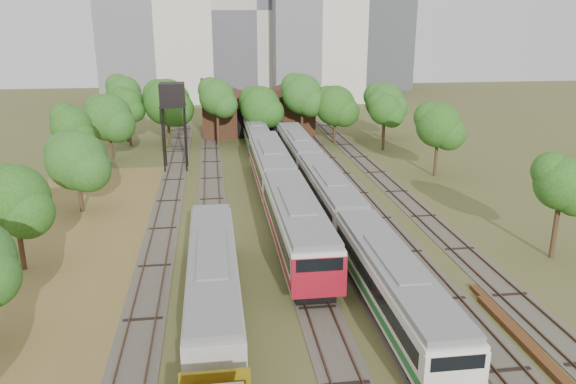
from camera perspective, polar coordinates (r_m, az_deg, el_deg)
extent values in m
plane|color=#475123|center=(31.33, 7.85, -14.20)|extent=(240.00, 240.00, 0.00)
cube|color=brown|center=(38.77, -22.69, -8.98)|extent=(14.00, 60.00, 0.04)
cube|color=#4C473D|center=(53.38, -12.03, -0.91)|extent=(2.60, 80.00, 0.06)
cube|color=#472D1E|center=(53.41, -12.81, -0.84)|extent=(0.08, 80.00, 0.14)
cube|color=#472D1E|center=(53.30, -11.27, -0.78)|extent=(0.08, 80.00, 0.14)
cube|color=#4C473D|center=(53.21, -7.74, -0.74)|extent=(2.60, 80.00, 0.06)
cube|color=#472D1E|center=(53.19, -8.52, -0.68)|extent=(0.08, 80.00, 0.14)
cube|color=#472D1E|center=(53.18, -6.97, -0.61)|extent=(0.08, 80.00, 0.14)
cube|color=#4C473D|center=(53.51, -1.31, -0.48)|extent=(2.60, 80.00, 0.06)
cube|color=#472D1E|center=(53.41, -2.07, -0.42)|extent=(0.08, 80.00, 0.14)
cube|color=#472D1E|center=(53.56, -0.55, -0.35)|extent=(0.08, 80.00, 0.14)
cube|color=#4C473D|center=(54.08, 2.91, -0.30)|extent=(2.60, 80.00, 0.06)
cube|color=#472D1E|center=(53.93, 2.16, -0.24)|extent=(0.08, 80.00, 0.14)
cube|color=#472D1E|center=(54.19, 3.65, -0.18)|extent=(0.08, 80.00, 0.14)
cube|color=#4C473D|center=(54.94, 7.01, -0.13)|extent=(2.60, 80.00, 0.06)
cube|color=#472D1E|center=(54.74, 6.29, -0.07)|extent=(0.08, 80.00, 0.14)
cube|color=#472D1E|center=(55.10, 7.74, -0.01)|extent=(0.08, 80.00, 0.14)
cube|color=#4C473D|center=(56.07, 10.97, 0.03)|extent=(2.60, 80.00, 0.06)
cube|color=#472D1E|center=(55.82, 10.28, 0.09)|extent=(0.08, 80.00, 0.14)
cube|color=#472D1E|center=(56.28, 11.67, 0.15)|extent=(0.08, 80.00, 0.14)
cube|color=black|center=(40.69, 0.88, -5.67)|extent=(2.42, 15.64, 0.88)
cube|color=silver|center=(40.02, 0.89, -3.28)|extent=(3.19, 17.00, 2.75)
cube|color=black|center=(39.91, 0.90, -2.83)|extent=(3.25, 15.64, 0.93)
cube|color=slate|center=(39.50, 0.91, -1.14)|extent=(2.93, 16.66, 0.40)
cube|color=maroon|center=(40.30, 0.89, -4.30)|extent=(3.25, 16.66, 0.49)
cube|color=maroon|center=(32.41, 3.17, -8.67)|extent=(3.23, 0.25, 2.47)
cube|color=black|center=(57.09, -1.75, 1.08)|extent=(2.42, 15.64, 0.88)
cube|color=silver|center=(56.62, -1.77, 2.85)|extent=(3.19, 17.00, 2.75)
cube|color=black|center=(56.54, -1.77, 3.17)|extent=(3.25, 15.64, 0.93)
cube|color=slate|center=(56.25, -1.79, 4.40)|extent=(2.93, 16.66, 0.40)
cube|color=maroon|center=(56.81, -1.76, 2.10)|extent=(3.25, 16.66, 0.49)
cube|color=black|center=(33.19, 10.43, -11.65)|extent=(2.13, 15.64, 0.78)
cube|color=silver|center=(32.46, 10.58, -9.17)|extent=(2.81, 17.00, 2.42)
cube|color=black|center=(32.33, 10.61, -8.71)|extent=(2.87, 15.64, 0.82)
cube|color=slate|center=(31.87, 10.71, -6.93)|extent=(2.59, 16.66, 0.35)
cube|color=#1B6C2F|center=(32.76, 10.51, -10.23)|extent=(2.87, 16.66, 0.44)
cube|color=silver|center=(25.75, 16.63, -17.52)|extent=(2.85, 0.25, 2.18)
cube|color=black|center=(48.69, 4.14, -1.88)|extent=(2.13, 15.64, 0.78)
cube|color=silver|center=(48.20, 4.18, -0.08)|extent=(2.81, 17.00, 2.42)
cube|color=black|center=(48.11, 4.18, 0.25)|extent=(2.87, 15.64, 0.82)
cube|color=slate|center=(47.81, 4.21, 1.50)|extent=(2.59, 16.66, 0.35)
cube|color=#1B6C2F|center=(48.40, 4.16, -0.85)|extent=(2.87, 16.66, 0.44)
cube|color=black|center=(65.21, 1.00, 3.08)|extent=(2.13, 15.64, 0.78)
cube|color=silver|center=(64.84, 1.01, 4.45)|extent=(2.81, 17.00, 2.42)
cube|color=black|center=(64.78, 1.01, 4.70)|extent=(2.87, 15.64, 0.82)
cube|color=slate|center=(64.56, 1.02, 5.65)|extent=(2.59, 16.66, 0.35)
cube|color=#1B6C2F|center=(65.00, 1.01, 3.87)|extent=(2.87, 16.66, 0.44)
cube|color=black|center=(74.99, -3.26, 4.90)|extent=(2.01, 14.72, 0.73)
cube|color=silver|center=(74.69, -3.28, 6.02)|extent=(2.64, 16.00, 2.28)
cube|color=black|center=(74.64, -3.29, 6.23)|extent=(2.70, 14.72, 0.77)
cube|color=slate|center=(74.45, -3.30, 7.01)|extent=(2.43, 15.68, 0.33)
cube|color=#1B6C2F|center=(74.81, -3.28, 5.55)|extent=(2.70, 15.68, 0.41)
cube|color=silver|center=(66.95, -2.73, 4.64)|extent=(2.68, 0.25, 2.05)
cube|color=black|center=(33.64, -7.52, -11.09)|extent=(2.11, 16.56, 0.77)
cube|color=gray|center=(32.92, -7.63, -8.65)|extent=(2.79, 18.00, 2.40)
cube|color=black|center=(32.80, -7.65, -8.20)|extent=(2.85, 16.56, 0.82)
cube|color=slate|center=(32.35, -7.72, -6.46)|extent=(2.56, 17.64, 0.35)
cylinder|color=black|center=(63.00, -12.57, 5.10)|extent=(0.18, 0.18, 7.05)
cylinder|color=black|center=(62.84, -10.40, 5.20)|extent=(0.18, 0.18, 7.05)
cylinder|color=black|center=(65.32, -12.41, 5.53)|extent=(0.18, 0.18, 7.05)
cylinder|color=black|center=(65.17, -10.32, 5.62)|extent=(0.18, 0.18, 7.05)
cube|color=black|center=(63.45, -11.62, 8.57)|extent=(2.78, 2.78, 0.20)
cube|color=black|center=(63.28, -11.69, 9.73)|extent=(2.64, 2.64, 2.38)
cube|color=brown|center=(32.81, 22.72, -13.63)|extent=(0.62, 9.24, 0.31)
cube|color=brown|center=(34.72, 21.00, -11.71)|extent=(0.47, 7.56, 0.25)
cube|color=#392314|center=(85.03, -3.20, 7.99)|extent=(16.00, 11.00, 5.50)
cube|color=#392314|center=(84.34, -5.99, 10.15)|extent=(8.45, 11.55, 2.96)
cube|color=#392314|center=(84.97, -0.51, 10.29)|extent=(8.45, 11.55, 2.96)
cube|color=black|center=(79.76, -2.87, 6.99)|extent=(6.40, 0.15, 4.12)
cylinder|color=#382616|center=(41.58, -25.53, -4.66)|extent=(0.36, 0.36, 3.93)
sphere|color=#1B5015|center=(40.64, -26.07, -0.67)|extent=(4.61, 4.61, 4.61)
cylinder|color=#382616|center=(52.14, -20.36, 0.02)|extent=(0.36, 0.36, 3.65)
sphere|color=#1B5015|center=(51.44, -20.69, 3.02)|extent=(5.16, 5.16, 5.16)
cylinder|color=#382616|center=(60.66, -20.78, 2.81)|extent=(0.36, 0.36, 4.74)
sphere|color=#1B5015|center=(59.93, -21.14, 6.21)|extent=(4.00, 4.00, 4.00)
cylinder|color=#382616|center=(70.01, -17.56, 4.66)|extent=(0.36, 0.36, 4.12)
sphere|color=#1B5015|center=(69.43, -17.80, 7.22)|extent=(5.53, 5.53, 5.53)
cylinder|color=#382616|center=(77.80, -15.80, 6.11)|extent=(0.36, 0.36, 4.42)
sphere|color=#1B5015|center=(77.26, -16.01, 8.60)|extent=(4.04, 4.04, 4.04)
cylinder|color=#382616|center=(80.53, -16.09, 6.74)|extent=(0.36, 0.36, 5.25)
sphere|color=#1B5015|center=(79.94, -16.33, 9.60)|extent=(4.67, 4.67, 4.67)
cylinder|color=#382616|center=(77.05, -12.02, 6.32)|extent=(0.36, 0.36, 4.53)
sphere|color=#1B5015|center=(76.50, -12.18, 8.90)|extent=(6.12, 6.12, 6.12)
cylinder|color=#382616|center=(75.97, -7.12, 6.62)|extent=(0.36, 0.36, 5.06)
sphere|color=#1B5015|center=(75.36, -7.23, 9.54)|extent=(4.69, 4.69, 4.69)
cylinder|color=#382616|center=(76.57, -2.80, 6.40)|extent=(0.36, 0.36, 3.98)
sphere|color=#1B5015|center=(76.06, -2.83, 8.68)|extent=(5.44, 5.44, 5.44)
cylinder|color=#382616|center=(77.48, 1.42, 6.98)|extent=(0.36, 0.36, 5.14)
sphere|color=#1B5015|center=(76.88, 1.44, 9.89)|extent=(5.40, 5.40, 5.40)
cylinder|color=#382616|center=(76.95, 4.77, 6.43)|extent=(0.36, 0.36, 4.03)
sphere|color=#1B5015|center=(76.44, 4.82, 8.73)|extent=(5.39, 5.39, 5.39)
cylinder|color=#382616|center=(81.19, 9.66, 6.82)|extent=(0.36, 0.36, 4.04)
sphere|color=#1B5015|center=(80.70, 9.77, 9.00)|extent=(5.38, 5.38, 5.38)
cylinder|color=#382616|center=(43.60, 25.51, -3.41)|extent=(0.36, 0.36, 4.32)
sphere|color=#1B5015|center=(42.65, 26.07, 0.81)|extent=(3.75, 3.75, 3.75)
cylinder|color=#382616|center=(62.31, 14.80, 3.53)|extent=(0.36, 0.36, 4.35)
sphere|color=#1B5015|center=(61.64, 15.04, 6.57)|extent=(4.73, 4.73, 4.73)
cylinder|color=#382616|center=(73.56, 9.68, 5.82)|extent=(0.36, 0.36, 4.18)
sphere|color=#1B5015|center=(73.01, 9.81, 8.30)|extent=(4.09, 4.09, 4.09)
cube|color=#B9B1A7|center=(126.08, -3.55, 17.90)|extent=(20.00, 18.00, 36.00)
cube|color=#44484C|center=(141.97, 9.67, 16.00)|extent=(12.00, 12.00, 28.00)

